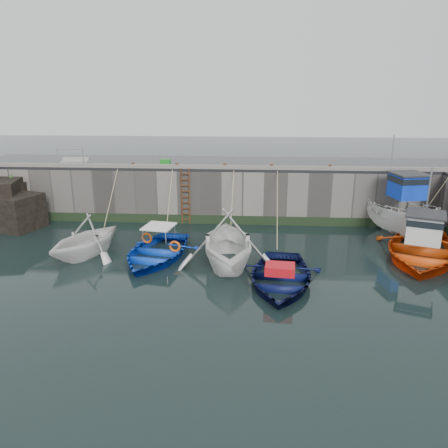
# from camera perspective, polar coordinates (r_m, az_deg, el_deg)

# --- Properties ---
(ground) EXTENTS (120.00, 120.00, 0.00)m
(ground) POSITION_cam_1_polar(r_m,az_deg,el_deg) (15.81, -3.13, -10.58)
(ground) COLOR black
(ground) RESTS_ON ground
(quay_back) EXTENTS (30.00, 5.00, 3.00)m
(quay_back) POSITION_cam_1_polar(r_m,az_deg,el_deg) (27.09, -0.02, 4.61)
(quay_back) COLOR slate
(quay_back) RESTS_ON ground
(road_back) EXTENTS (30.00, 5.00, 0.16)m
(road_back) POSITION_cam_1_polar(r_m,az_deg,el_deg) (26.80, -0.02, 7.91)
(road_back) COLOR black
(road_back) RESTS_ON quay_back
(kerb_back) EXTENTS (30.00, 0.30, 0.20)m
(kerb_back) POSITION_cam_1_polar(r_m,az_deg,el_deg) (24.45, -0.39, 7.46)
(kerb_back) COLOR slate
(kerb_back) RESTS_ON road_back
(algae_back) EXTENTS (30.00, 0.08, 0.50)m
(algae_back) POSITION_cam_1_polar(r_m,az_deg,el_deg) (24.95, -0.41, 0.55)
(algae_back) COLOR black
(algae_back) RESTS_ON ground
(ladder) EXTENTS (0.51, 0.08, 3.20)m
(ladder) POSITION_cam_1_polar(r_m,az_deg,el_deg) (24.78, -5.05, 3.59)
(ladder) COLOR #3F1E0F
(ladder) RESTS_ON ground
(boat_near_white) EXTENTS (5.03, 5.32, 2.22)m
(boat_near_white) POSITION_cam_1_polar(r_m,az_deg,el_deg) (21.35, -17.46, -3.85)
(boat_near_white) COLOR silver
(boat_near_white) RESTS_ON ground
(boat_near_white_rope) EXTENTS (0.04, 3.86, 3.10)m
(boat_near_white_rope) POSITION_cam_1_polar(r_m,az_deg,el_deg) (24.84, -14.28, -0.66)
(boat_near_white_rope) COLOR tan
(boat_near_white_rope) RESTS_ON ground
(boat_near_blue) EXTENTS (4.48, 5.69, 1.07)m
(boat_near_blue) POSITION_cam_1_polar(r_m,az_deg,el_deg) (20.27, -8.86, -4.36)
(boat_near_blue) COLOR #0C39BE
(boat_near_blue) RESTS_ON ground
(boat_near_blue_rope) EXTENTS (0.04, 3.97, 3.10)m
(boat_near_blue_rope) POSITION_cam_1_polar(r_m,az_deg,el_deg) (23.96, -6.82, -0.90)
(boat_near_blue_rope) COLOR tan
(boat_near_blue_rope) RESTS_ON ground
(boat_near_blacktrim) EXTENTS (5.03, 5.68, 2.78)m
(boat_near_blacktrim) POSITION_cam_1_polar(r_m,az_deg,el_deg) (19.24, 0.42, -5.33)
(boat_near_blacktrim) COLOR white
(boat_near_blacktrim) RESTS_ON ground
(boat_near_blacktrim_rope) EXTENTS (0.04, 4.47, 3.10)m
(boat_near_blacktrim_rope) POSITION_cam_1_polar(r_m,az_deg,el_deg) (23.29, 1.06, -1.31)
(boat_near_blacktrim_rope) COLOR tan
(boat_near_blacktrim_rope) RESTS_ON ground
(boat_near_navy) EXTENTS (4.10, 5.43, 1.06)m
(boat_near_navy) POSITION_cam_1_polar(r_m,az_deg,el_deg) (17.61, 7.29, -7.67)
(boat_near_navy) COLOR #090F3B
(boat_near_navy) RESTS_ON ground
(boat_near_navy_rope) EXTENTS (0.04, 6.01, 3.10)m
(boat_near_navy_rope) POSITION_cam_1_polar(r_m,az_deg,el_deg) (22.45, 6.57, -2.13)
(boat_near_navy_rope) COLOR tan
(boat_near_navy_rope) RESTS_ON ground
(boat_far_white) EXTENTS (3.65, 6.63, 5.42)m
(boat_far_white) POSITION_cam_1_polar(r_m,az_deg,el_deg) (24.94, 21.76, 1.17)
(boat_far_white) COLOR white
(boat_far_white) RESTS_ON ground
(boat_far_orange) EXTENTS (6.62, 7.67, 4.33)m
(boat_far_orange) POSITION_cam_1_polar(r_m,az_deg,el_deg) (21.78, 24.35, -3.01)
(boat_far_orange) COLOR #EE470C
(boat_far_orange) RESTS_ON ground
(fish_crate) EXTENTS (0.59, 0.42, 0.27)m
(fish_crate) POSITION_cam_1_polar(r_m,az_deg,el_deg) (26.37, -7.66, 8.09)
(fish_crate) COLOR #198C21
(fish_crate) RESTS_ON road_back
(railing) EXTENTS (1.60, 1.05, 1.00)m
(railing) POSITION_cam_1_polar(r_m,az_deg,el_deg) (27.55, -18.86, 7.85)
(railing) COLOR #A5A8AD
(railing) RESTS_ON road_back
(bollard_a) EXTENTS (0.18, 0.18, 0.28)m
(bollard_a) POSITION_cam_1_polar(r_m,az_deg,el_deg) (25.40, -11.80, 7.56)
(bollard_a) COLOR #3F1E0F
(bollard_a) RESTS_ON road_back
(bollard_b) EXTENTS (0.18, 0.18, 0.28)m
(bollard_b) POSITION_cam_1_polar(r_m,az_deg,el_deg) (24.85, -6.18, 7.61)
(bollard_b) COLOR #3F1E0F
(bollard_b) RESTS_ON road_back
(bollard_c) EXTENTS (0.18, 0.18, 0.28)m
(bollard_c) POSITION_cam_1_polar(r_m,az_deg,el_deg) (24.53, 0.09, 7.59)
(bollard_c) COLOR #3F1E0F
(bollard_c) RESTS_ON road_back
(bollard_d) EXTENTS (0.18, 0.18, 0.28)m
(bollard_d) POSITION_cam_1_polar(r_m,az_deg,el_deg) (24.50, 6.22, 7.47)
(bollard_d) COLOR #3F1E0F
(bollard_d) RESTS_ON road_back
(bollard_e) EXTENTS (0.18, 0.18, 0.28)m
(bollard_e) POSITION_cam_1_polar(r_m,az_deg,el_deg) (24.84, 13.68, 7.23)
(bollard_e) COLOR #3F1E0F
(bollard_e) RESTS_ON road_back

